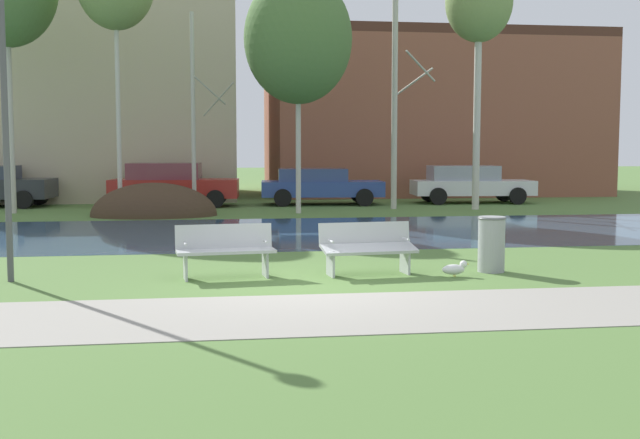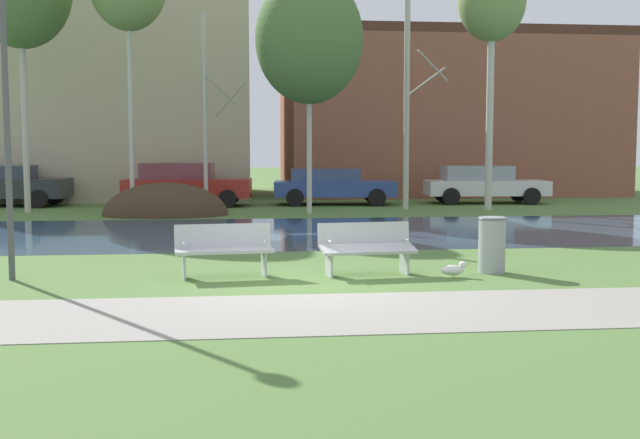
% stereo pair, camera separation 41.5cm
% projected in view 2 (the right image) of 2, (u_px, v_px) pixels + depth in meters
% --- Properties ---
extents(ground_plane, '(120.00, 120.00, 0.00)m').
position_uv_depth(ground_plane, '(270.00, 224.00, 22.06)').
color(ground_plane, '#517538').
extents(paved_path_strip, '(60.00, 2.56, 0.01)m').
position_uv_depth(paved_path_strip, '(316.00, 313.00, 10.24)').
color(paved_path_strip, gray).
rests_on(paved_path_strip, ground).
extents(river_band, '(80.00, 7.53, 0.01)m').
position_uv_depth(river_band, '(274.00, 232.00, 19.95)').
color(river_band, '#33516B').
rests_on(river_band, ground).
extents(soil_mound, '(3.91, 2.56, 2.07)m').
position_uv_depth(soil_mound, '(166.00, 215.00, 24.82)').
color(soil_mound, '#423021').
rests_on(soil_mound, ground).
extents(bench_left, '(1.65, 0.72, 0.87)m').
position_uv_depth(bench_left, '(224.00, 249.00, 13.02)').
color(bench_left, '#B2B5B7').
rests_on(bench_left, ground).
extents(bench_right, '(1.65, 0.72, 0.87)m').
position_uv_depth(bench_right, '(367.00, 247.00, 13.28)').
color(bench_right, '#B2B5B7').
rests_on(bench_right, ground).
extents(trash_bin, '(0.48, 0.48, 0.96)m').
position_uv_depth(trash_bin, '(492.00, 244.00, 13.51)').
color(trash_bin, '#999B9E').
rests_on(trash_bin, ground).
extents(seagull, '(0.47, 0.17, 0.27)m').
position_uv_depth(seagull, '(454.00, 269.00, 13.04)').
color(seagull, white).
rests_on(seagull, ground).
extents(streetlamp, '(0.32, 0.32, 4.91)m').
position_uv_depth(streetlamp, '(5.00, 73.00, 12.50)').
color(streetlamp, '#4C4C51').
rests_on(streetlamp, ground).
extents(birch_center_left, '(1.41, 2.37, 6.48)m').
position_uv_depth(birch_center_left, '(206.00, 112.00, 25.82)').
color(birch_center_left, '#BCB7A8').
rests_on(birch_center_left, ground).
extents(birch_center, '(3.45, 3.45, 7.65)m').
position_uv_depth(birch_center, '(309.00, 39.00, 25.18)').
color(birch_center, beige).
rests_on(birch_center, ground).
extents(birch_center_right, '(1.52, 2.71, 7.28)m').
position_uv_depth(birch_center_right, '(408.00, 101.00, 27.04)').
color(birch_center_right, '#BCB7A8').
rests_on(birch_center_right, ground).
extents(birch_right, '(2.26, 2.26, 9.00)m').
position_uv_depth(birch_right, '(492.00, 3.00, 26.43)').
color(birch_right, beige).
rests_on(birch_right, ground).
extents(parked_van_nearest_dark, '(4.38, 2.36, 1.48)m').
position_uv_depth(parked_van_nearest_dark, '(5.00, 185.00, 28.57)').
color(parked_van_nearest_dark, '#282B30').
rests_on(parked_van_nearest_dark, ground).
extents(parked_sedan_second_red, '(4.67, 2.21, 1.57)m').
position_uv_depth(parked_sedan_second_red, '(185.00, 184.00, 28.66)').
color(parked_sedan_second_red, maroon).
rests_on(parked_sedan_second_red, ground).
extents(parked_hatch_third_blue, '(4.62, 2.34, 1.34)m').
position_uv_depth(parked_hatch_third_blue, '(332.00, 185.00, 29.41)').
color(parked_hatch_third_blue, '#2D4793').
rests_on(parked_hatch_third_blue, ground).
extents(parked_wagon_fourth_white, '(4.67, 2.24, 1.43)m').
position_uv_depth(parked_wagon_fourth_white, '(483.00, 183.00, 30.05)').
color(parked_wagon_fourth_white, silver).
rests_on(parked_wagon_fourth_white, ground).
extents(building_beige_block, '(12.67, 9.87, 8.79)m').
position_uv_depth(building_beige_block, '(101.00, 95.00, 34.36)').
color(building_beige_block, '#BCAD8E').
rests_on(building_beige_block, ground).
extents(building_brick_low, '(14.58, 8.85, 7.21)m').
position_uv_depth(building_brick_low, '(442.00, 116.00, 36.96)').
color(building_brick_low, brown).
rests_on(building_brick_low, ground).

